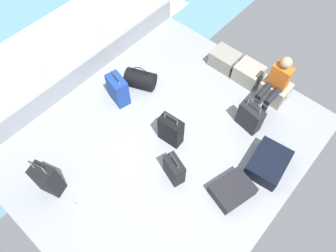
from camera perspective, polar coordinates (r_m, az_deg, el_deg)
ground_plane at (r=5.72m, az=-0.66°, el=-2.97°), size 4.40×5.20×0.06m
gunwale_port at (r=6.57m, az=-15.11°, el=9.26°), size 0.06×5.20×0.45m
railing_port at (r=6.18m, az=-16.28°, el=12.65°), size 0.04×4.20×1.02m
sea_wake at (r=7.91m, az=-20.87°, el=11.38°), size 12.00×12.00×0.01m
cargo_crate_0 at (r=6.77m, az=10.14°, el=11.71°), size 0.58×0.43×0.34m
cargo_crate_1 at (r=6.59m, az=14.26°, el=9.16°), size 0.55×0.44×0.36m
cargo_crate_2 at (r=6.40m, az=18.56°, el=6.01°), size 0.54×0.40×0.42m
passenger_seated at (r=6.00m, az=18.65°, el=7.25°), size 0.34×0.66×1.12m
suitcase_0 at (r=6.05m, az=-8.96°, el=6.46°), size 0.47×0.34×0.68m
suitcase_1 at (r=5.30m, az=11.44°, el=-11.21°), size 0.64×0.75×0.21m
suitcase_2 at (r=5.46m, az=0.51°, el=-0.80°), size 0.43×0.24×0.74m
suitcase_3 at (r=5.60m, az=17.55°, el=-6.38°), size 0.64×0.80×0.28m
suitcase_4 at (r=5.35m, az=-20.81°, el=-8.95°), size 0.42×0.33×0.90m
suitcase_5 at (r=5.83m, az=14.49°, el=1.52°), size 0.47×0.27×0.71m
suitcase_6 at (r=5.17m, az=1.10°, el=-7.78°), size 0.42×0.31×0.64m
duffel_bag at (r=6.32m, az=-4.97°, el=8.41°), size 0.68×0.55×0.51m
paper_cup at (r=5.37m, az=-16.34°, el=-13.70°), size 0.08×0.08×0.10m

